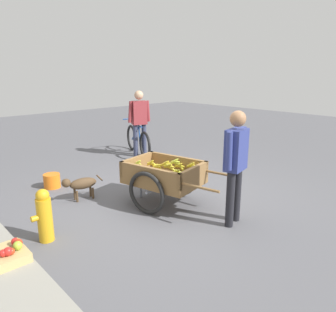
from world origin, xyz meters
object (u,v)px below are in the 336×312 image
object	(u,v)px
fire_hydrant	(44,215)
plastic_bucket	(52,181)
vendor_person	(236,159)
mixed_fruit_crate	(11,258)
bicycle	(138,140)
cyclist_person	(139,118)
fruit_cart	(165,177)
dog	(81,184)

from	to	relation	value
fire_hydrant	plastic_bucket	distance (m)	1.94
vendor_person	mixed_fruit_crate	world-z (taller)	vendor_person
bicycle	cyclist_person	world-z (taller)	cyclist_person
bicycle	fire_hydrant	world-z (taller)	bicycle
bicycle	mixed_fruit_crate	world-z (taller)	bicycle
plastic_bucket	mixed_fruit_crate	world-z (taller)	mixed_fruit_crate
fruit_cart	bicycle	distance (m)	3.14
vendor_person	bicycle	size ratio (longest dim) A/B	0.97
plastic_bucket	dog	bearing A→B (deg)	-172.73
plastic_bucket	mixed_fruit_crate	bearing A→B (deg)	146.71
fire_hydrant	cyclist_person	bearing A→B (deg)	-54.45
bicycle	cyclist_person	distance (m)	0.60
mixed_fruit_crate	cyclist_person	bearing A→B (deg)	-54.82
fruit_cart	bicycle	bearing A→B (deg)	-30.27
mixed_fruit_crate	fruit_cart	bearing A→B (deg)	-85.96
vendor_person	fire_hydrant	size ratio (longest dim) A/B	2.30
bicycle	dog	world-z (taller)	bicycle
fruit_cart	vendor_person	world-z (taller)	vendor_person
fire_hydrant	plastic_bucket	world-z (taller)	fire_hydrant
fruit_cart	vendor_person	distance (m)	1.24
cyclist_person	dog	xyz separation A→B (m)	(-1.53, 2.41, -0.67)
vendor_person	cyclist_person	world-z (taller)	cyclist_person
bicycle	plastic_bucket	size ratio (longest dim) A/B	5.56
dog	bicycle	bearing A→B (deg)	-55.76
fruit_cart	plastic_bucket	xyz separation A→B (m)	(1.90, 0.98, -0.32)
vendor_person	plastic_bucket	bearing A→B (deg)	21.92
fire_hydrant	mixed_fruit_crate	bearing A→B (deg)	122.65
fruit_cart	fire_hydrant	distance (m)	1.83
fruit_cart	fire_hydrant	xyz separation A→B (m)	(0.17, 1.82, -0.11)
fire_hydrant	fruit_cart	bearing A→B (deg)	-95.18
vendor_person	cyclist_person	size ratio (longest dim) A/B	0.98
fruit_cart	mixed_fruit_crate	distance (m)	2.37
dog	fruit_cart	bearing A→B (deg)	-139.89
plastic_bucket	fire_hydrant	bearing A→B (deg)	154.17
vendor_person	mixed_fruit_crate	distance (m)	2.85
vendor_person	dog	world-z (taller)	vendor_person
cyclist_person	plastic_bucket	world-z (taller)	cyclist_person
vendor_person	bicycle	world-z (taller)	vendor_person
fruit_cart	bicycle	size ratio (longest dim) A/B	1.11
cyclist_person	fire_hydrant	size ratio (longest dim) A/B	2.35
bicycle	plastic_bucket	xyz separation A→B (m)	(-0.81, 2.57, -0.23)
cyclist_person	mixed_fruit_crate	size ratio (longest dim) A/B	3.57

